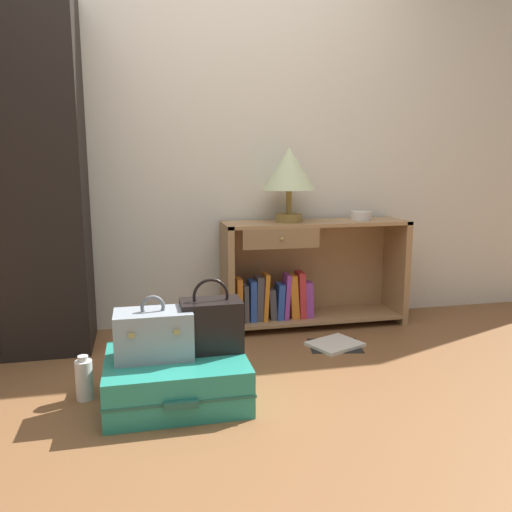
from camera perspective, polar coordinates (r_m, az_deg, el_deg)
ground_plane at (r=2.17m, az=-0.83°, el=-18.88°), size 9.00×9.00×0.00m
back_wall at (r=3.38m, az=-6.34°, el=14.43°), size 6.40×0.10×2.60m
bookshelf at (r=3.37m, az=5.30°, el=-2.15°), size 1.19×0.34×0.68m
table_lamp at (r=3.24m, az=3.68°, el=9.33°), size 0.33×0.33×0.46m
bowl at (r=3.43m, az=11.48°, el=4.38°), size 0.13×0.13×0.06m
suitcase_large at (r=2.41m, az=-8.80°, el=-13.16°), size 0.62×0.54×0.21m
train_case at (r=2.33m, az=-11.22°, el=-8.45°), size 0.34×0.20×0.28m
handbag at (r=2.39m, az=-4.96°, el=-7.52°), size 0.28×0.18×0.34m
bottle at (r=2.51m, az=-18.44°, el=-12.77°), size 0.08×0.08×0.21m
open_book_on_floor at (r=3.09m, az=8.70°, el=-9.64°), size 0.35×0.32×0.02m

